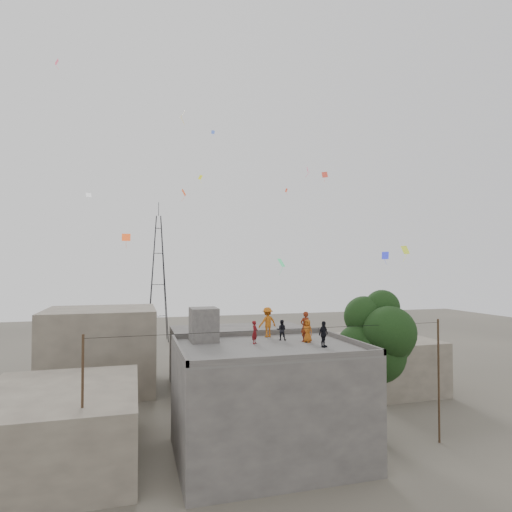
{
  "coord_description": "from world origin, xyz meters",
  "views": [
    {
      "loc": [
        -7.17,
        -22.98,
        10.5
      ],
      "look_at": [
        0.02,
        2.48,
        11.24
      ],
      "focal_mm": 30.0,
      "sensor_mm": 36.0,
      "label": 1
    }
  ],
  "objects_px": {
    "tree": "(378,339)",
    "person_red_adult": "(305,326)",
    "transmission_tower": "(158,278)",
    "person_dark_adult": "(323,334)",
    "stair_head_box": "(204,325)"
  },
  "relations": [
    {
      "from": "tree",
      "to": "person_red_adult",
      "type": "distance_m",
      "value": 4.82
    },
    {
      "from": "person_dark_adult",
      "to": "tree",
      "type": "bearing_deg",
      "value": -12.93
    },
    {
      "from": "stair_head_box",
      "to": "transmission_tower",
      "type": "xyz_separation_m",
      "value": [
        -0.8,
        37.4,
        1.97
      ]
    },
    {
      "from": "tree",
      "to": "person_dark_adult",
      "type": "bearing_deg",
      "value": -159.21
    },
    {
      "from": "transmission_tower",
      "to": "person_dark_adult",
      "type": "bearing_deg",
      "value": -80.47
    },
    {
      "from": "tree",
      "to": "stair_head_box",
      "type": "bearing_deg",
      "value": 169.26
    },
    {
      "from": "transmission_tower",
      "to": "person_red_adult",
      "type": "distance_m",
      "value": 39.71
    },
    {
      "from": "person_red_adult",
      "to": "tree",
      "type": "bearing_deg",
      "value": 164.54
    },
    {
      "from": "stair_head_box",
      "to": "transmission_tower",
      "type": "height_order",
      "value": "transmission_tower"
    },
    {
      "from": "stair_head_box",
      "to": "transmission_tower",
      "type": "relative_size",
      "value": 0.1
    },
    {
      "from": "person_dark_adult",
      "to": "person_red_adult",
      "type": "bearing_deg",
      "value": 63.85
    },
    {
      "from": "transmission_tower",
      "to": "person_dark_adult",
      "type": "distance_m",
      "value": 41.74
    },
    {
      "from": "tree",
      "to": "person_red_adult",
      "type": "bearing_deg",
      "value": 176.26
    },
    {
      "from": "stair_head_box",
      "to": "person_red_adult",
      "type": "distance_m",
      "value": 6.08
    },
    {
      "from": "stair_head_box",
      "to": "transmission_tower",
      "type": "bearing_deg",
      "value": 91.23
    }
  ]
}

